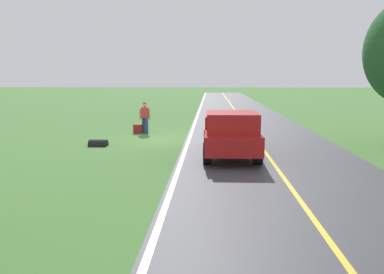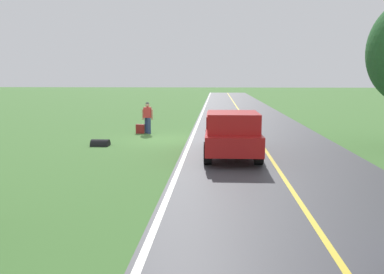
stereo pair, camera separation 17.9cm
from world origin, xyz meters
name	(u,v)px [view 2 (the right image)]	position (x,y,z in m)	size (l,w,h in m)	color
ground_plane	(164,139)	(0.00, 0.00, 0.00)	(200.00, 200.00, 0.00)	#427033
road_surface	(259,140)	(-4.71, 0.00, 0.00)	(7.08, 120.00, 0.00)	#3D3D42
lane_edge_line	(191,139)	(-1.35, 0.00, 0.01)	(0.16, 117.60, 0.00)	silver
lane_centre_line	(259,140)	(-4.71, 0.00, 0.01)	(0.14, 117.60, 0.00)	gold
hitchhiker_walking	(148,116)	(1.19, -2.00, 0.98)	(0.62, 0.52, 1.75)	navy
suitcase_carried	(140,129)	(1.61, -1.94, 0.25)	(0.20, 0.46, 0.51)	maroon
pickup_truck_passing	(231,132)	(-3.20, 4.10, 0.97)	(2.14, 5.42, 1.82)	#B21919
drainage_culvert	(100,146)	(2.66, 2.08, 0.00)	(0.60, 0.60, 0.80)	black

